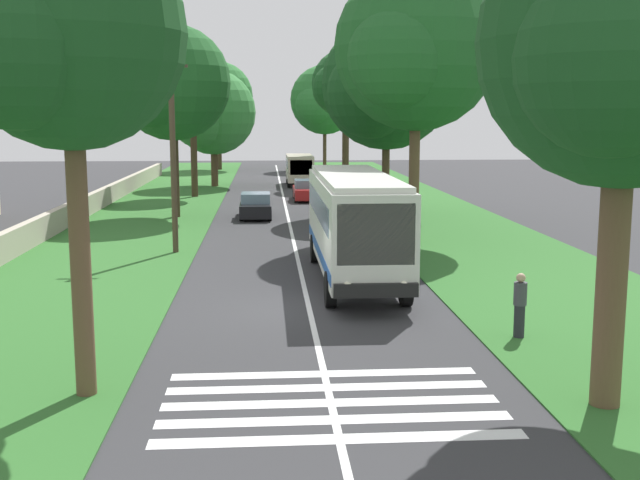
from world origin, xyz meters
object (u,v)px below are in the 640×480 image
(roadside_tree_right_1, at_px, (412,54))
(pedestrian, at_px, (520,304))
(trailing_car_1, at_px, (307,191))
(roadside_tree_left_1, at_px, (170,86))
(coach_bus, at_px, (354,220))
(roadside_tree_right_0, at_px, (323,101))
(trailing_minibus_0, at_px, (300,167))
(roadside_tree_left_4, at_px, (191,90))
(trailing_car_0, at_px, (256,206))
(roadside_tree_right_2, at_px, (344,86))
(roadside_tree_right_4, at_px, (383,88))
(utility_pole, at_px, (173,150))
(roadside_tree_left_3, at_px, (217,98))
(roadside_tree_right_3, at_px, (617,50))
(roadside_tree_left_2, at_px, (65,43))
(roadside_tree_left_0, at_px, (211,115))

(roadside_tree_right_1, height_order, pedestrian, roadside_tree_right_1)
(trailing_car_1, bearing_deg, roadside_tree_left_1, 136.67)
(coach_bus, bearing_deg, roadside_tree_right_0, -3.17)
(trailing_minibus_0, bearing_deg, roadside_tree_left_4, 137.87)
(trailing_car_0, height_order, pedestrian, pedestrian)
(roadside_tree_right_2, relative_size, roadside_tree_right_4, 0.99)
(roadside_tree_right_2, relative_size, pedestrian, 6.56)
(roadside_tree_right_4, bearing_deg, roadside_tree_right_0, 0.74)
(roadside_tree_left_1, height_order, utility_pole, roadside_tree_left_1)
(trailing_minibus_0, height_order, pedestrian, trailing_minibus_0)
(trailing_car_0, xyz_separation_m, pedestrian, (-25.08, -7.09, 0.24))
(trailing_car_0, distance_m, trailing_minibus_0, 21.21)
(trailing_minibus_0, distance_m, roadside_tree_left_3, 22.25)
(coach_bus, distance_m, trailing_minibus_0, 38.34)
(roadside_tree_right_3, height_order, utility_pole, roadside_tree_right_3)
(trailing_car_1, xyz_separation_m, roadside_tree_left_1, (-8.54, 8.05, 6.70))
(trailing_car_1, relative_size, roadside_tree_left_1, 0.40)
(trailing_car_1, height_order, roadside_tree_right_1, roadside_tree_right_1)
(roadside_tree_left_3, distance_m, roadside_tree_right_0, 11.31)
(trailing_minibus_0, relative_size, roadside_tree_right_3, 0.61)
(roadside_tree_right_1, xyz_separation_m, roadside_tree_right_3, (-21.33, 0.10, -1.59))
(trailing_car_0, relative_size, pedestrian, 2.54)
(roadside_tree_left_2, height_order, roadside_tree_right_1, roadside_tree_right_1)
(trailing_car_1, height_order, trailing_minibus_0, trailing_minibus_0)
(trailing_car_1, height_order, roadside_tree_right_0, roadside_tree_right_0)
(roadside_tree_right_0, relative_size, roadside_tree_right_1, 0.89)
(roadside_tree_left_3, height_order, roadside_tree_left_4, roadside_tree_left_3)
(coach_bus, height_order, roadside_tree_right_0, roadside_tree_right_0)
(trailing_car_0, relative_size, roadside_tree_right_2, 0.39)
(trailing_car_1, bearing_deg, coach_bus, -179.46)
(coach_bus, relative_size, roadside_tree_left_2, 1.17)
(roadside_tree_left_3, bearing_deg, coach_bus, -172.08)
(trailing_minibus_0, xyz_separation_m, pedestrian, (-45.99, -3.68, -0.64))
(pedestrian, bearing_deg, roadside_tree_left_0, 13.48)
(trailing_car_1, xyz_separation_m, roadside_tree_left_3, (31.64, 7.84, 7.00))
(trailing_car_1, bearing_deg, roadside_tree_right_0, -6.31)
(roadside_tree_right_1, height_order, utility_pole, roadside_tree_right_1)
(roadside_tree_right_3, bearing_deg, roadside_tree_right_1, -0.27)
(roadside_tree_right_0, xyz_separation_m, utility_pole, (-51.80, 10.08, -2.96))
(roadside_tree_right_2, height_order, pedestrian, roadside_tree_right_2)
(trailing_car_1, bearing_deg, roadside_tree_right_1, -167.74)
(roadside_tree_left_1, distance_m, pedestrian, 28.99)
(roadside_tree_right_3, xyz_separation_m, utility_pole, (18.44, 10.37, -2.59))
(roadside_tree_left_3, bearing_deg, roadside_tree_right_4, -163.53)
(roadside_tree_right_4, bearing_deg, pedestrian, 179.44)
(roadside_tree_left_3, relative_size, roadside_tree_right_4, 1.02)
(roadside_tree_left_0, distance_m, roadside_tree_right_1, 30.93)
(coach_bus, distance_m, roadside_tree_right_1, 11.51)
(trailing_car_1, bearing_deg, roadside_tree_left_0, 32.83)
(roadside_tree_left_0, height_order, roadside_tree_left_1, roadside_tree_left_1)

